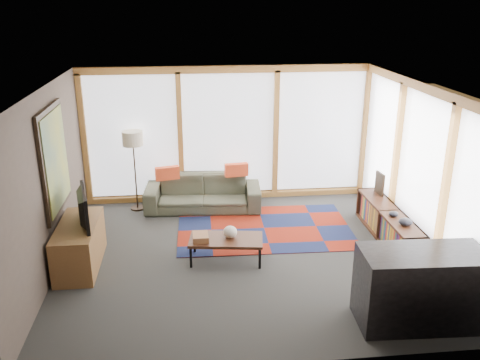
{
  "coord_description": "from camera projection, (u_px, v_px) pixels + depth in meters",
  "views": [
    {
      "loc": [
        -0.8,
        -6.94,
        3.75
      ],
      "look_at": [
        0.0,
        0.4,
        1.1
      ],
      "focal_mm": 38.0,
      "sensor_mm": 36.0,
      "label": 1
    }
  ],
  "objects": [
    {
      "name": "tv_console",
      "position": [
        79.0,
        245.0,
        7.45
      ],
      "size": [
        0.55,
        1.33,
        0.67
      ],
      "primitive_type": "cube",
      "color": "brown",
      "rests_on": "ground"
    },
    {
      "name": "sofa",
      "position": [
        203.0,
        193.0,
        9.51
      ],
      "size": [
        2.2,
        1.0,
        0.62
      ],
      "primitive_type": "imported",
      "rotation": [
        0.0,
        0.0,
        -0.08
      ],
      "color": "#363B2C",
      "rests_on": "ground"
    },
    {
      "name": "floor_lamp",
      "position": [
        135.0,
        171.0,
        9.34
      ],
      "size": [
        0.38,
        0.38,
        1.51
      ],
      "primitive_type": null,
      "color": "#302216",
      "rests_on": "ground"
    },
    {
      "name": "book_stack",
      "position": [
        201.0,
        237.0,
        7.52
      ],
      "size": [
        0.23,
        0.29,
        0.09
      ],
      "primitive_type": "cube",
      "rotation": [
        0.0,
        0.0,
        0.01
      ],
      "color": "brown",
      "rests_on": "coffee_table"
    },
    {
      "name": "bowl_b",
      "position": [
        394.0,
        214.0,
        7.97
      ],
      "size": [
        0.15,
        0.15,
        0.08
      ],
      "primitive_type": "ellipsoid",
      "rotation": [
        0.0,
        0.0,
        -0.0
      ],
      "color": "black",
      "rests_on": "bookshelf"
    },
    {
      "name": "bowl_a",
      "position": [
        406.0,
        222.0,
        7.65
      ],
      "size": [
        0.23,
        0.23,
        0.1
      ],
      "primitive_type": "ellipsoid",
      "rotation": [
        0.0,
        0.0,
        0.14
      ],
      "color": "black",
      "rests_on": "bookshelf"
    },
    {
      "name": "pillow_right",
      "position": [
        236.0,
        170.0,
        9.44
      ],
      "size": [
        0.44,
        0.18,
        0.24
      ],
      "primitive_type": "cube",
      "rotation": [
        0.0,
        0.0,
        0.11
      ],
      "color": "#D94621",
      "rests_on": "sofa"
    },
    {
      "name": "pillow_left",
      "position": [
        167.0,
        173.0,
        9.26
      ],
      "size": [
        0.45,
        0.23,
        0.24
      ],
      "primitive_type": "cube",
      "rotation": [
        0.0,
        0.0,
        0.23
      ],
      "color": "#D94621",
      "rests_on": "sofa"
    },
    {
      "name": "ground",
      "position": [
        243.0,
        256.0,
        7.84
      ],
      "size": [
        5.5,
        5.5,
        0.0
      ],
      "primitive_type": "plane",
      "color": "#2B2B29",
      "rests_on": "ground"
    },
    {
      "name": "vase",
      "position": [
        230.0,
        232.0,
        7.59
      ],
      "size": [
        0.21,
        0.21,
        0.18
      ],
      "primitive_type": "ellipsoid",
      "rotation": [
        0.0,
        0.0,
        0.02
      ],
      "color": "beige",
      "rests_on": "coffee_table"
    },
    {
      "name": "bookshelf",
      "position": [
        388.0,
        225.0,
        8.29
      ],
      "size": [
        0.38,
        2.08,
        0.52
      ],
      "primitive_type": null,
      "color": "#371E10",
      "rests_on": "ground"
    },
    {
      "name": "coffee_table",
      "position": [
        226.0,
        249.0,
        7.65
      ],
      "size": [
        1.16,
        0.69,
        0.36
      ],
      "primitive_type": null,
      "rotation": [
        0.0,
        0.0,
        -0.14
      ],
      "color": "#371E10",
      "rests_on": "ground"
    },
    {
      "name": "room_envelope",
      "position": [
        270.0,
        149.0,
        7.9
      ],
      "size": [
        5.52,
        5.02,
        2.62
      ],
      "color": "#443932",
      "rests_on": "ground"
    },
    {
      "name": "rug",
      "position": [
        264.0,
        228.0,
        8.76
      ],
      "size": [
        3.0,
        1.97,
        0.01
      ],
      "primitive_type": "cube",
      "rotation": [
        0.0,
        0.0,
        -0.03
      ],
      "color": "maroon",
      "rests_on": "ground"
    },
    {
      "name": "bar_counter",
      "position": [
        421.0,
        288.0,
        6.09
      ],
      "size": [
        1.52,
        0.76,
        0.95
      ],
      "primitive_type": "cube",
      "rotation": [
        0.0,
        0.0,
        -0.04
      ],
      "color": "black",
      "rests_on": "ground"
    },
    {
      "name": "television",
      "position": [
        78.0,
        208.0,
        7.25
      ],
      "size": [
        0.33,
        0.9,
        0.52
      ],
      "primitive_type": "imported",
      "rotation": [
        0.0,
        0.0,
        1.81
      ],
      "color": "black",
      "rests_on": "tv_console"
    },
    {
      "name": "shelf_picture",
      "position": [
        380.0,
        183.0,
        8.83
      ],
      "size": [
        0.06,
        0.3,
        0.39
      ],
      "primitive_type": "cube",
      "rotation": [
        0.0,
        0.0,
        0.09
      ],
      "color": "black",
      "rests_on": "bookshelf"
    }
  ]
}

